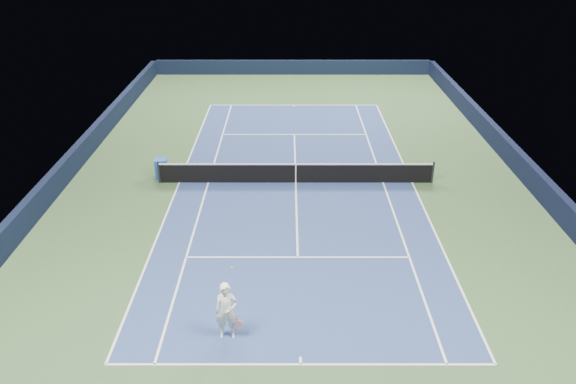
{
  "coord_description": "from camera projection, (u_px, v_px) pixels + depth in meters",
  "views": [
    {
      "loc": [
        -0.35,
        -23.82,
        11.37
      ],
      "look_at": [
        -0.36,
        -3.0,
        1.0
      ],
      "focal_mm": 35.0,
      "sensor_mm": 36.0,
      "label": 1
    }
  ],
  "objects": [
    {
      "name": "ground",
      "position": [
        296.0,
        183.0,
        26.39
      ],
      "size": [
        40.0,
        40.0,
        0.0
      ],
      "primitive_type": "plane",
      "color": "#324E2A",
      "rests_on": "ground"
    },
    {
      "name": "wall_far",
      "position": [
        293.0,
        67.0,
        43.89
      ],
      "size": [
        22.0,
        0.35,
        1.1
      ],
      "primitive_type": "cube",
      "color": "black",
      "rests_on": "ground"
    },
    {
      "name": "wall_right",
      "position": [
        528.0,
        172.0,
        26.14
      ],
      "size": [
        0.35,
        40.0,
        1.1
      ],
      "primitive_type": "cube",
      "color": "black",
      "rests_on": "ground"
    },
    {
      "name": "wall_left",
      "position": [
        64.0,
        172.0,
        26.15
      ],
      "size": [
        0.35,
        40.0,
        1.1
      ],
      "primitive_type": "cube",
      "color": "black",
      "rests_on": "ground"
    },
    {
      "name": "court_surface",
      "position": [
        296.0,
        183.0,
        26.39
      ],
      "size": [
        10.97,
        23.77,
        0.01
      ],
      "primitive_type": "cube",
      "color": "navy",
      "rests_on": "ground"
    },
    {
      "name": "baseline_far",
      "position": [
        294.0,
        105.0,
        37.03
      ],
      "size": [
        10.97,
        0.08,
        0.0
      ],
      "primitive_type": "cube",
      "color": "white",
      "rests_on": "ground"
    },
    {
      "name": "baseline_near",
      "position": [
        301.0,
        364.0,
        15.75
      ],
      "size": [
        10.97,
        0.08,
        0.0
      ],
      "primitive_type": "cube",
      "color": "white",
      "rests_on": "ground"
    },
    {
      "name": "sideline_doubles_right",
      "position": [
        412.0,
        182.0,
        26.38
      ],
      "size": [
        0.08,
        23.77,
        0.0
      ],
      "primitive_type": "cube",
      "color": "white",
      "rests_on": "ground"
    },
    {
      "name": "sideline_doubles_left",
      "position": [
        179.0,
        182.0,
        26.39
      ],
      "size": [
        0.08,
        23.77,
        0.0
      ],
      "primitive_type": "cube",
      "color": "white",
      "rests_on": "ground"
    },
    {
      "name": "sideline_singles_right",
      "position": [
        383.0,
        182.0,
        26.39
      ],
      "size": [
        0.08,
        23.77,
        0.0
      ],
      "primitive_type": "cube",
      "color": "white",
      "rests_on": "ground"
    },
    {
      "name": "sideline_singles_left",
      "position": [
        208.0,
        182.0,
        26.39
      ],
      "size": [
        0.08,
        23.77,
        0.0
      ],
      "primitive_type": "cube",
      "color": "white",
      "rests_on": "ground"
    },
    {
      "name": "service_line_far",
      "position": [
        294.0,
        134.0,
        32.12
      ],
      "size": [
        8.23,
        0.08,
        0.0
      ],
      "primitive_type": "cube",
      "color": "white",
      "rests_on": "ground"
    },
    {
      "name": "service_line_near",
      "position": [
        298.0,
        257.0,
        20.66
      ],
      "size": [
        8.23,
        0.08,
        0.0
      ],
      "primitive_type": "cube",
      "color": "white",
      "rests_on": "ground"
    },
    {
      "name": "center_service_line",
      "position": [
        296.0,
        182.0,
        26.39
      ],
      "size": [
        0.08,
        12.8,
        0.0
      ],
      "primitive_type": "cube",
      "color": "white",
      "rests_on": "ground"
    },
    {
      "name": "center_mark_far",
      "position": [
        294.0,
        106.0,
        36.89
      ],
      "size": [
        0.08,
        0.3,
        0.0
      ],
      "primitive_type": "cube",
      "color": "white",
      "rests_on": "ground"
    },
    {
      "name": "center_mark_near",
      "position": [
        301.0,
        361.0,
        15.88
      ],
      "size": [
        0.08,
        0.3,
        0.0
      ],
      "primitive_type": "cube",
      "color": "white",
      "rests_on": "ground"
    },
    {
      "name": "tennis_net",
      "position": [
        296.0,
        173.0,
        26.17
      ],
      "size": [
        12.9,
        0.1,
        1.07
      ],
      "color": "black",
      "rests_on": "ground"
    },
    {
      "name": "sponsor_cube",
      "position": [
        161.0,
        168.0,
        26.69
      ],
      "size": [
        0.65,
        0.61,
        0.95
      ],
      "color": "blue",
      "rests_on": "ground"
    },
    {
      "name": "tennis_player",
      "position": [
        227.0,
        311.0,
        16.41
      ],
      "size": [
        0.84,
        1.28,
        1.87
      ],
      "color": "white",
      "rests_on": "ground"
    }
  ]
}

